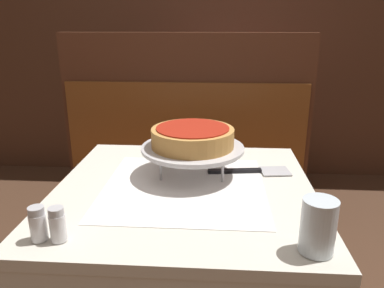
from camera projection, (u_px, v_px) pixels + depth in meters
dining_table_front at (184, 218)px, 1.18m from camera, size 0.78×0.78×0.77m
dining_table_rear at (230, 110)px, 2.59m from camera, size 0.74×0.74×0.77m
booth_bench at (184, 197)px, 2.02m from camera, size 1.34×0.45×1.20m
back_wall_panel at (206, 29)px, 2.95m from camera, size 6.00×0.04×2.40m
pizza_pan_stand at (193, 149)px, 1.21m from camera, size 0.33×0.33×0.10m
deep_dish_pizza at (193, 137)px, 1.20m from camera, size 0.26×0.26×0.06m
pizza_server at (251, 171)px, 1.25m from camera, size 0.28×0.09×0.01m
water_glass_near at (318, 226)px, 0.80m from camera, size 0.08×0.08×0.12m
salt_shaker at (38, 224)px, 0.85m from camera, size 0.04×0.04×0.08m
pepper_shaker at (58, 224)px, 0.85m from camera, size 0.04×0.04×0.08m
condiment_caddy at (241, 90)px, 2.53m from camera, size 0.12×0.12×0.16m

